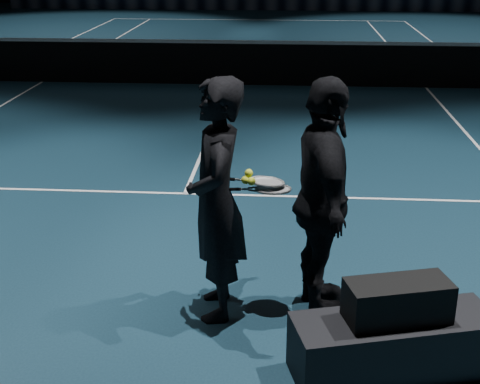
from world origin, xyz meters
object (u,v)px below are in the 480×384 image
object	(u,v)px
player_b	(323,201)
tennis_balls	(249,178)
player_bench	(393,345)
player_a	(216,201)
racket_upper	(267,182)
racket_bag	(398,301)
racket_lower	(273,189)

from	to	relation	value
player_b	tennis_balls	bearing A→B (deg)	86.01
player_bench	player_a	xyz separation A→B (m)	(-1.35, 0.75, 0.78)
player_b	player_bench	bearing A→B (deg)	-157.29
player_bench	racket_upper	size ratio (longest dim) A/B	2.14
racket_bag	racket_upper	world-z (taller)	racket_upper
racket_lower	tennis_balls	bearing A→B (deg)	178.53
player_a	tennis_balls	size ratio (longest dim) A/B	16.59
racket_lower	tennis_balls	xyz separation A→B (m)	(-0.19, -0.01, 0.09)
player_bench	tennis_balls	xyz separation A→B (m)	(-1.10, 0.78, 0.97)
racket_bag	racket_lower	distance (m)	1.30
racket_lower	racket_upper	bearing A→B (deg)	141.34
racket_bag	player_a	world-z (taller)	player_a
player_bench	player_a	size ratio (longest dim) A/B	0.73
player_a	player_b	distance (m)	0.85
racket_lower	racket_upper	distance (m)	0.08
player_b	racket_bag	bearing A→B (deg)	-157.29
racket_bag	player_b	bearing A→B (deg)	106.20
player_bench	racket_bag	bearing A→B (deg)	0.00
racket_bag	tennis_balls	distance (m)	1.47
player_a	racket_upper	distance (m)	0.43
racket_upper	player_b	bearing A→B (deg)	-9.08
racket_upper	racket_bag	bearing A→B (deg)	-49.96
racket_bag	player_b	xyz separation A→B (m)	(-0.50, 0.82, 0.41)
racket_lower	racket_bag	bearing A→B (deg)	-46.35
racket_bag	player_a	size ratio (longest dim) A/B	0.37
racket_upper	tennis_balls	xyz separation A→B (m)	(-0.14, -0.05, 0.04)
player_bench	player_b	distance (m)	1.24
player_b	racket_upper	bearing A→B (deg)	81.42
racket_upper	tennis_balls	distance (m)	0.15
tennis_balls	player_b	bearing A→B (deg)	4.63
player_bench	racket_lower	distance (m)	1.48
player_a	tennis_balls	xyz separation A→B (m)	(0.25, 0.03, 0.19)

